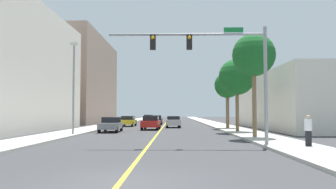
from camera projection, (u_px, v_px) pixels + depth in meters
name	position (u px, v px, depth m)	size (l,w,h in m)	color
ground	(164.00, 125.00, 51.05)	(192.00, 192.00, 0.00)	#38383A
sidewalk_left	(113.00, 124.00, 51.19)	(3.15, 168.00, 0.15)	#B2ADA3
sidewalk_right	(216.00, 124.00, 50.92)	(3.15, 168.00, 0.15)	#B2ADA3
lane_marking_center	(164.00, 125.00, 51.05)	(0.16, 144.00, 0.01)	yellow
building_left_far	(62.00, 81.00, 62.25)	(15.57, 25.94, 15.27)	gray
building_right_near	(323.00, 102.00, 40.24)	(15.66, 26.36, 6.21)	silver
traffic_signal_mast	(219.00, 58.00, 19.20)	(8.94, 0.36, 6.57)	gray
street_lamp	(74.00, 83.00, 27.58)	(0.56, 0.28, 7.41)	gray
palm_near	(254.00, 56.00, 24.57)	(3.09, 3.09, 7.42)	brown
palm_mid	(237.00, 77.00, 31.59)	(3.37, 3.37, 6.72)	brown
palm_far	(227.00, 86.00, 38.65)	(2.93, 2.93, 6.29)	brown
car_blue	(149.00, 118.00, 63.56)	(1.76, 4.10, 1.45)	#1E389E
car_gray	(111.00, 124.00, 32.75)	(1.95, 4.55, 1.43)	slate
car_yellow	(128.00, 121.00, 46.06)	(1.91, 4.19, 1.40)	gold
car_black	(156.00, 120.00, 52.46)	(1.90, 4.57, 1.44)	black
car_red	(151.00, 123.00, 36.98)	(1.96, 4.08, 1.50)	red
car_silver	(173.00, 121.00, 42.28)	(1.86, 4.11, 1.42)	#BCBCC1
pedestrian	(308.00, 130.00, 17.69)	(0.38, 0.38, 1.60)	black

